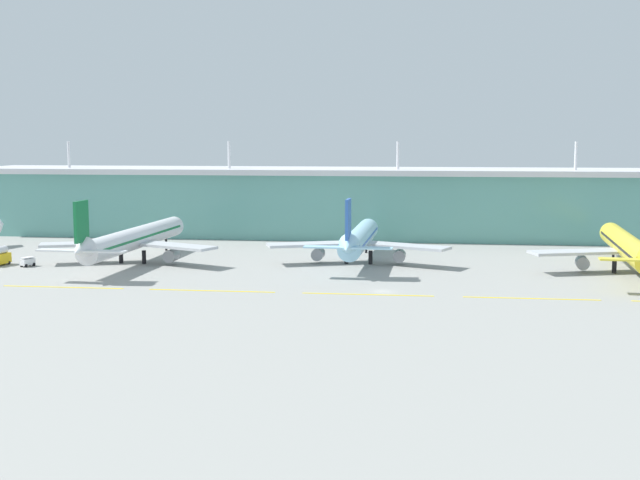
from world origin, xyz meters
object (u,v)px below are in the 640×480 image
(airliner_center, at_px, (359,239))
(airliner_far_middle, at_px, (628,247))
(airliner_near_middle, at_px, (134,239))
(baggage_cart, at_px, (28,262))

(airliner_center, distance_m, airliner_far_middle, 67.33)
(airliner_near_middle, relative_size, baggage_cart, 17.64)
(airliner_near_middle, xyz_separation_m, airliner_center, (59.42, 6.93, -0.01))
(airliner_center, relative_size, baggage_cart, 14.57)
(airliner_near_middle, xyz_separation_m, airliner_far_middle, (126.38, -0.21, -0.00))
(airliner_far_middle, bearing_deg, airliner_near_middle, 179.90)
(baggage_cart, bearing_deg, airliner_near_middle, 21.14)
(airliner_near_middle, bearing_deg, airliner_far_middle, -0.10)
(airliner_center, relative_size, airliner_far_middle, 0.86)
(airliner_far_middle, bearing_deg, airliner_center, 173.91)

